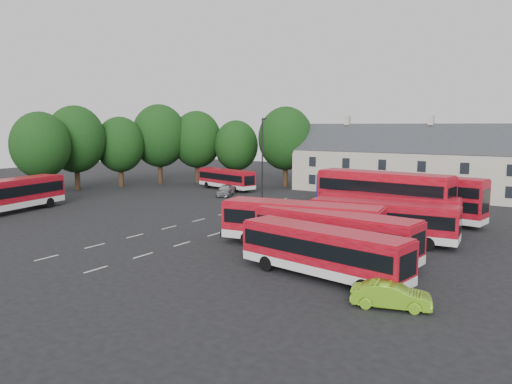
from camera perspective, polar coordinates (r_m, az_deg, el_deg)
ground at (r=45.74m, az=-8.18°, el=-3.61°), size 140.00×140.00×0.00m
lane_markings at (r=45.71m, az=-4.16°, el=-3.55°), size 5.15×33.80×0.01m
treeline at (r=73.20m, az=-10.56°, el=5.82°), size 29.92×32.59×12.01m
terrace_houses at (r=65.78m, az=19.18°, el=2.87°), size 35.70×7.13×10.06m
bus_row_a at (r=29.26m, az=7.62°, el=-6.43°), size 10.78×4.13×2.98m
bus_row_b at (r=33.21m, az=8.90°, el=-4.50°), size 11.59×3.92×3.21m
bus_row_c at (r=36.27m, az=5.19°, el=-3.32°), size 11.96×4.28×3.31m
bus_row_d at (r=39.01m, az=14.25°, el=-2.92°), size 11.20×3.56×3.11m
bus_row_e at (r=42.61m, az=14.86°, el=-2.01°), size 11.44×3.92×3.17m
bus_dd_south at (r=44.80m, az=14.32°, el=-0.44°), size 11.97×3.93×4.82m
bus_dd_north at (r=47.82m, az=18.73°, el=-0.45°), size 10.80×3.91×4.33m
bus_west at (r=56.39m, az=-26.26°, el=-0.08°), size 5.02×12.40×3.42m
bus_north at (r=68.88m, az=-3.42°, el=1.65°), size 10.11×4.83×2.79m
box_truck at (r=57.44m, az=11.28°, el=0.69°), size 8.71×5.67×3.66m
silver_car at (r=63.00m, az=-3.50°, el=0.22°), size 3.25×4.60×1.45m
lime_car at (r=25.70m, az=15.17°, el=-11.32°), size 4.07×2.35×1.27m
grit_bin at (r=25.98m, az=17.40°, el=-11.83°), size 0.58×0.58×0.72m
lamppost at (r=57.31m, az=0.74°, el=3.94°), size 0.66×0.45×9.66m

